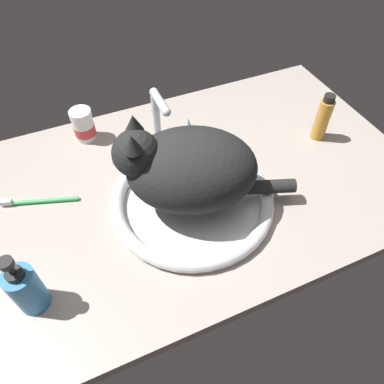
# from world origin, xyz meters

# --- Properties ---
(countertop) EXTENTS (1.17, 0.69, 0.03)m
(countertop) POSITION_xyz_m (0.00, 0.00, 0.01)
(countertop) COLOR #ADA399
(countertop) RESTS_ON ground
(sink_basin) EXTENTS (0.38, 0.38, 0.03)m
(sink_basin) POSITION_xyz_m (-0.01, -0.07, 0.04)
(sink_basin) COLOR white
(sink_basin) RESTS_ON countertop
(faucet) EXTENTS (0.21, 0.11, 0.17)m
(faucet) POSITION_xyz_m (-0.01, 0.15, 0.10)
(faucet) COLOR silver
(faucet) RESTS_ON countertop
(cat) EXTENTS (0.39, 0.29, 0.21)m
(cat) POSITION_xyz_m (-0.02, -0.06, 0.15)
(cat) COLOR black
(cat) RESTS_ON sink_basin
(pill_bottle) EXTENTS (0.06, 0.06, 0.09)m
(pill_bottle) POSITION_xyz_m (-0.18, 0.26, 0.07)
(pill_bottle) COLOR white
(pill_bottle) RESTS_ON countertop
(amber_bottle) EXTENTS (0.04, 0.04, 0.13)m
(amber_bottle) POSITION_xyz_m (0.41, 0.01, 0.09)
(amber_bottle) COLOR gold
(amber_bottle) RESTS_ON countertop
(soap_pump_bottle) EXTENTS (0.06, 0.06, 0.16)m
(soap_pump_bottle) POSITION_xyz_m (-0.38, -0.17, 0.09)
(soap_pump_bottle) COLOR teal
(soap_pump_bottle) RESTS_ON countertop
(toothbrush) EXTENTS (0.17, 0.06, 0.02)m
(toothbrush) POSITION_xyz_m (-0.34, 0.08, 0.04)
(toothbrush) COLOR #3FB266
(toothbrush) RESTS_ON countertop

